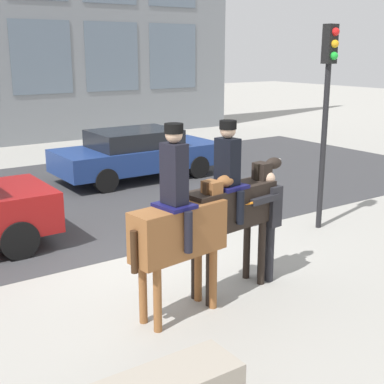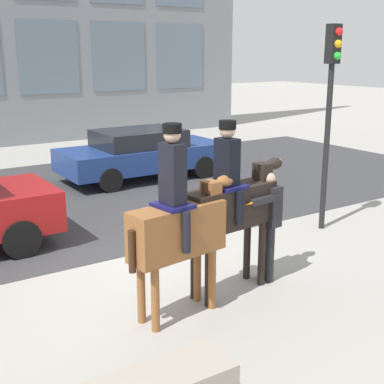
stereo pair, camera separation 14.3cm
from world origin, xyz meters
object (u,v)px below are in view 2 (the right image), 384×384
Objects in this scene: pedestrian_bystander at (267,218)px; street_car_far_lane at (142,153)px; traffic_light at (330,95)px; mounted_horse_lead at (178,224)px; mounted_horse_companion at (231,203)px.

street_car_far_lane is at bearing -110.20° from pedestrian_bystander.
traffic_light is at bearing -160.82° from pedestrian_bystander.
traffic_light is at bearing 11.70° from mounted_horse_lead.
mounted_horse_companion is 7.58m from street_car_far_lane.
mounted_horse_lead is 4.82m from traffic_light.
street_car_far_lane is 6.27m from traffic_light.
mounted_horse_lead reaches higher than pedestrian_bystander.
traffic_light reaches higher than pedestrian_bystander.
traffic_light is (2.64, 1.30, 1.64)m from pedestrian_bystander.
mounted_horse_lead is 1.06m from mounted_horse_companion.
mounted_horse_companion is at bearing -7.97° from pedestrian_bystander.
pedestrian_bystander is 3.37m from traffic_light.
traffic_light is at bearing 13.98° from mounted_horse_companion.
mounted_horse_lead reaches higher than mounted_horse_companion.
pedestrian_bystander is (1.72, 0.20, -0.27)m from mounted_horse_lead.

